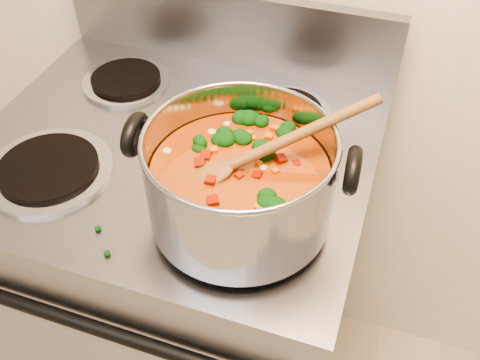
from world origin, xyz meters
name	(u,v)px	position (x,y,z in m)	size (l,w,h in m)	color
electric_range	(190,283)	(0.06, 1.16, 0.47)	(0.73, 0.66, 1.08)	gray
stockpot	(240,181)	(0.24, 1.02, 1.01)	(0.34, 0.28, 0.17)	#96969D
wooden_spoon	(253,155)	(0.26, 1.03, 1.05)	(0.26, 0.19, 0.11)	brown
cooktop_crumbs	(243,154)	(0.19, 1.17, 0.92)	(0.28, 0.37, 0.01)	black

